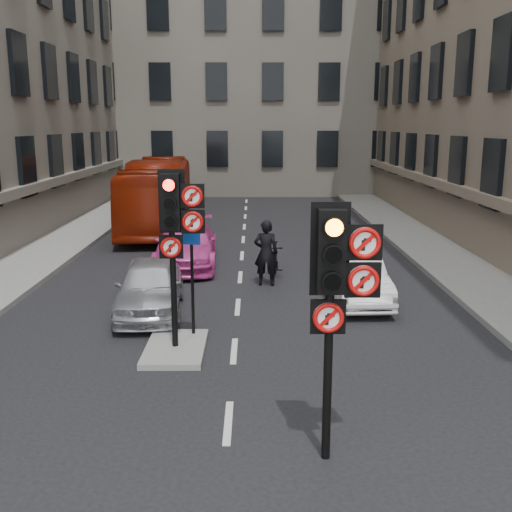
{
  "coord_description": "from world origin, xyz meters",
  "views": [
    {
      "loc": [
        0.39,
        -6.54,
        4.57
      ],
      "look_at": [
        0.44,
        2.29,
        2.6
      ],
      "focal_mm": 42.0,
      "sensor_mm": 36.0,
      "label": 1
    }
  ],
  "objects_px": {
    "car_white": "(354,277)",
    "motorcycle": "(275,260)",
    "bus_red": "(158,194)",
    "motorcyclist": "(266,253)",
    "car_silver": "(150,286)",
    "car_pink": "(186,245)",
    "signal_far": "(176,221)",
    "info_sign": "(192,267)",
    "signal_near": "(337,279)"
  },
  "relations": [
    {
      "from": "signal_near",
      "to": "bus_red",
      "type": "height_order",
      "value": "signal_near"
    },
    {
      "from": "car_pink",
      "to": "motorcyclist",
      "type": "distance_m",
      "value": 3.58
    },
    {
      "from": "signal_near",
      "to": "motorcyclist",
      "type": "xyz_separation_m",
      "value": [
        -0.73,
        9.1,
        -1.63
      ]
    },
    {
      "from": "car_silver",
      "to": "info_sign",
      "type": "xyz_separation_m",
      "value": [
        1.24,
        -1.86,
        0.94
      ]
    },
    {
      "from": "car_white",
      "to": "car_silver",
      "type": "bearing_deg",
      "value": -171.16
    },
    {
      "from": "car_silver",
      "to": "car_white",
      "type": "height_order",
      "value": "car_silver"
    },
    {
      "from": "car_silver",
      "to": "car_white",
      "type": "xyz_separation_m",
      "value": [
        5.18,
        1.03,
        -0.03
      ]
    },
    {
      "from": "car_pink",
      "to": "motorcycle",
      "type": "distance_m",
      "value": 3.25
    },
    {
      "from": "bus_red",
      "to": "info_sign",
      "type": "xyz_separation_m",
      "value": [
        2.91,
        -14.15,
        0.1
      ]
    },
    {
      "from": "signal_near",
      "to": "car_white",
      "type": "xyz_separation_m",
      "value": [
        1.56,
        7.62,
        -1.95
      ]
    },
    {
      "from": "signal_near",
      "to": "info_sign",
      "type": "height_order",
      "value": "signal_near"
    },
    {
      "from": "car_pink",
      "to": "info_sign",
      "type": "relative_size",
      "value": 2.07
    },
    {
      "from": "car_silver",
      "to": "motorcycle",
      "type": "relative_size",
      "value": 2.2
    },
    {
      "from": "motorcycle",
      "to": "info_sign",
      "type": "distance_m",
      "value": 5.73
    },
    {
      "from": "car_white",
      "to": "motorcycle",
      "type": "xyz_separation_m",
      "value": [
        -2.0,
        2.39,
        -0.1
      ]
    },
    {
      "from": "bus_red",
      "to": "motorcycle",
      "type": "xyz_separation_m",
      "value": [
        4.85,
        -8.87,
        -0.97
      ]
    },
    {
      "from": "signal_near",
      "to": "motorcycle",
      "type": "xyz_separation_m",
      "value": [
        -0.44,
        10.01,
        -2.05
      ]
    },
    {
      "from": "signal_near",
      "to": "motorcyclist",
      "type": "distance_m",
      "value": 9.28
    },
    {
      "from": "signal_far",
      "to": "car_pink",
      "type": "relative_size",
      "value": 0.75
    },
    {
      "from": "info_sign",
      "to": "motorcyclist",
      "type": "bearing_deg",
      "value": 80.12
    },
    {
      "from": "signal_near",
      "to": "bus_red",
      "type": "bearing_deg",
      "value": 105.67
    },
    {
      "from": "car_white",
      "to": "info_sign",
      "type": "distance_m",
      "value": 4.99
    },
    {
      "from": "car_white",
      "to": "signal_far",
      "type": "bearing_deg",
      "value": -141.41
    },
    {
      "from": "info_sign",
      "to": "signal_far",
      "type": "bearing_deg",
      "value": -95.58
    },
    {
      "from": "car_silver",
      "to": "info_sign",
      "type": "bearing_deg",
      "value": -61.57
    },
    {
      "from": "signal_near",
      "to": "car_white",
      "type": "height_order",
      "value": "signal_near"
    },
    {
      "from": "bus_red",
      "to": "motorcyclist",
      "type": "relative_size",
      "value": 5.65
    },
    {
      "from": "motorcyclist",
      "to": "bus_red",
      "type": "bearing_deg",
      "value": -59.61
    },
    {
      "from": "motorcyclist",
      "to": "car_pink",
      "type": "bearing_deg",
      "value": -39.1
    },
    {
      "from": "motorcyclist",
      "to": "info_sign",
      "type": "relative_size",
      "value": 0.83
    },
    {
      "from": "signal_near",
      "to": "car_silver",
      "type": "bearing_deg",
      "value": 118.82
    },
    {
      "from": "car_silver",
      "to": "info_sign",
      "type": "relative_size",
      "value": 1.7
    },
    {
      "from": "info_sign",
      "to": "bus_red",
      "type": "bearing_deg",
      "value": 112.5
    },
    {
      "from": "bus_red",
      "to": "motorcyclist",
      "type": "height_order",
      "value": "bus_red"
    },
    {
      "from": "signal_far",
      "to": "motorcycle",
      "type": "xyz_separation_m",
      "value": [
        2.16,
        6.01,
        -2.17
      ]
    },
    {
      "from": "car_silver",
      "to": "motorcycle",
      "type": "xyz_separation_m",
      "value": [
        3.18,
        3.42,
        -0.13
      ]
    },
    {
      "from": "motorcyclist",
      "to": "signal_near",
      "type": "bearing_deg",
      "value": 99.88
    },
    {
      "from": "signal_far",
      "to": "bus_red",
      "type": "relative_size",
      "value": 0.33
    },
    {
      "from": "signal_far",
      "to": "motorcyclist",
      "type": "xyz_separation_m",
      "value": [
        1.87,
        5.1,
        -1.75
      ]
    },
    {
      "from": "signal_far",
      "to": "car_white",
      "type": "bearing_deg",
      "value": 41.02
    },
    {
      "from": "car_white",
      "to": "info_sign",
      "type": "xyz_separation_m",
      "value": [
        -3.94,
        -2.89,
        0.97
      ]
    },
    {
      "from": "signal_far",
      "to": "info_sign",
      "type": "relative_size",
      "value": 1.56
    },
    {
      "from": "signal_far",
      "to": "car_silver",
      "type": "xyz_separation_m",
      "value": [
        -1.02,
        2.59,
        -2.04
      ]
    },
    {
      "from": "motorcycle",
      "to": "motorcyclist",
      "type": "relative_size",
      "value": 0.93
    },
    {
      "from": "car_pink",
      "to": "info_sign",
      "type": "bearing_deg",
      "value": -85.6
    },
    {
      "from": "signal_near",
      "to": "motorcyclist",
      "type": "relative_size",
      "value": 1.88
    },
    {
      "from": "car_silver",
      "to": "car_white",
      "type": "distance_m",
      "value": 5.28
    },
    {
      "from": "car_silver",
      "to": "motorcycle",
      "type": "height_order",
      "value": "car_silver"
    },
    {
      "from": "bus_red",
      "to": "info_sign",
      "type": "height_order",
      "value": "bus_red"
    },
    {
      "from": "car_silver",
      "to": "bus_red",
      "type": "bearing_deg",
      "value": 92.56
    }
  ]
}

